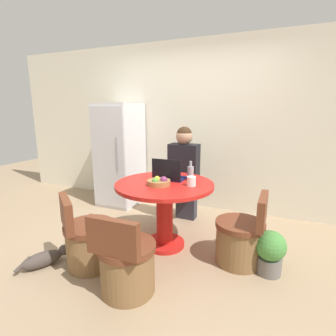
{
  "coord_description": "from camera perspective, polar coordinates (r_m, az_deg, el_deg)",
  "views": [
    {
      "loc": [
        1.22,
        -2.41,
        1.57
      ],
      "look_at": [
        0.08,
        0.26,
        0.91
      ],
      "focal_mm": 28.0,
      "sensor_mm": 36.0,
      "label": 1
    }
  ],
  "objects": [
    {
      "name": "ground_plane",
      "position": [
        3.12,
        -3.34,
        -17.44
      ],
      "size": [
        12.0,
        12.0,
        0.0
      ],
      "primitive_type": "plane",
      "color": "#9E8466"
    },
    {
      "name": "wall_back",
      "position": [
        4.2,
        6.25,
        8.96
      ],
      "size": [
        7.0,
        0.06,
        2.6
      ],
      "color": "silver",
      "rests_on": "ground_plane"
    },
    {
      "name": "refrigerator",
      "position": [
        4.41,
        -10.43,
        2.87
      ],
      "size": [
        0.62,
        0.7,
        1.66
      ],
      "color": "silver",
      "rests_on": "ground_plane"
    },
    {
      "name": "dining_table",
      "position": [
        2.99,
        -0.76,
        -7.22
      ],
      "size": [
        1.1,
        1.1,
        0.76
      ],
      "color": "red",
      "rests_on": "ground_plane"
    },
    {
      "name": "chair_near_left_corner",
      "position": [
        2.86,
        -16.94,
        -15.13
      ],
      "size": [
        0.57,
        0.57,
        0.75
      ],
      "rotation": [
        0.0,
        0.0,
        2.46
      ],
      "color": "brown",
      "rests_on": "ground_plane"
    },
    {
      "name": "chair_near_camera",
      "position": [
        2.42,
        -9.05,
        -20.1
      ],
      "size": [
        0.5,
        0.5,
        0.75
      ],
      "rotation": [
        0.0,
        0.0,
        -3.12
      ],
      "color": "brown",
      "rests_on": "ground_plane"
    },
    {
      "name": "chair_right_side",
      "position": [
        2.89,
        15.6,
        -14.73
      ],
      "size": [
        0.5,
        0.5,
        0.75
      ],
      "rotation": [
        0.0,
        0.0,
        -1.59
      ],
      "color": "brown",
      "rests_on": "ground_plane"
    },
    {
      "name": "person_seated",
      "position": [
        3.64,
        3.67,
        -0.34
      ],
      "size": [
        0.4,
        0.37,
        1.34
      ],
      "rotation": [
        0.0,
        0.0,
        3.14
      ],
      "color": "#2D2D38",
      "rests_on": "ground_plane"
    },
    {
      "name": "laptop",
      "position": [
        3.05,
        0.19,
        -1.56
      ],
      "size": [
        0.35,
        0.25,
        0.25
      ],
      "rotation": [
        0.0,
        0.0,
        3.14
      ],
      "color": "#141947",
      "rests_on": "dining_table"
    },
    {
      "name": "fruit_bowl",
      "position": [
        2.84,
        -1.97,
        -3.06
      ],
      "size": [
        0.25,
        0.25,
        0.1
      ],
      "color": "olive",
      "rests_on": "dining_table"
    },
    {
      "name": "coffee_cup",
      "position": [
        2.81,
        5.12,
        -2.9
      ],
      "size": [
        0.1,
        0.1,
        0.1
      ],
      "color": "white",
      "rests_on": "dining_table"
    },
    {
      "name": "bottle",
      "position": [
        3.02,
        4.92,
        -1.07
      ],
      "size": [
        0.07,
        0.07,
        0.23
      ],
      "color": "#9999A3",
      "rests_on": "dining_table"
    },
    {
      "name": "cat",
      "position": [
        3.09,
        -25.26,
        -17.38
      ],
      "size": [
        0.31,
        0.5,
        0.16
      ],
      "rotation": [
        0.0,
        0.0,
        1.11
      ],
      "color": "#473D38",
      "rests_on": "ground_plane"
    },
    {
      "name": "potted_plant",
      "position": [
        2.81,
        21.36,
        -16.49
      ],
      "size": [
        0.29,
        0.29,
        0.44
      ],
      "color": "slate",
      "rests_on": "ground_plane"
    }
  ]
}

